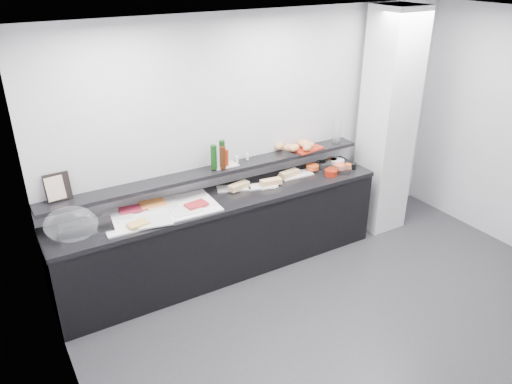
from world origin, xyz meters
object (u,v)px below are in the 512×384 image
bread_tray (306,148)px  framed_print (58,187)px  carafe (336,131)px  sandwich_plate_mid (262,186)px  cloche_base (87,229)px  condiment_tray (225,165)px

bread_tray → framed_print: bearing=168.9°
carafe → sandwich_plate_mid: bearing=-173.0°
cloche_base → sandwich_plate_mid: size_ratio=1.46×
bread_tray → carafe: size_ratio=1.18×
sandwich_plate_mid → carafe: bearing=21.1°
framed_print → condiment_tray: framed_print is taller
carafe → framed_print: bearing=178.1°
cloche_base → framed_print: size_ratio=1.82×
sandwich_plate_mid → framed_print: framed_print is taller
framed_print → carafe: bearing=-3.9°
framed_print → sandwich_plate_mid: bearing=-8.7°
framed_print → carafe: size_ratio=0.87×
cloche_base → framed_print: (-0.15, 0.25, 0.36)m
framed_print → carafe: (3.13, -0.11, 0.02)m
cloche_base → sandwich_plate_mid: 1.88m
cloche_base → sandwich_plate_mid: (1.88, 0.01, -0.01)m
sandwich_plate_mid → framed_print: bearing=-172.7°
sandwich_plate_mid → bread_tray: bearing=26.9°
sandwich_plate_mid → bread_tray: size_ratio=0.92×
sandwich_plate_mid → bread_tray: bread_tray is taller
bread_tray → sandwich_plate_mid: bearing=-176.5°
framed_print → bread_tray: (2.72, -0.08, -0.12)m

